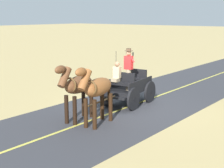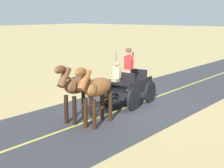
% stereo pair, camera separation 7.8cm
% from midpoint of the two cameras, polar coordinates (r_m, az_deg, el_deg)
% --- Properties ---
extents(ground_plane, '(200.00, 200.00, 0.00)m').
position_cam_midpoint_polar(ground_plane, '(14.57, 3.17, -3.73)').
color(ground_plane, tan).
extents(road_surface, '(5.31, 160.00, 0.01)m').
position_cam_midpoint_polar(road_surface, '(14.57, 3.17, -3.71)').
color(road_surface, '#38383D').
rests_on(road_surface, ground).
extents(road_centre_stripe, '(0.12, 160.00, 0.00)m').
position_cam_midpoint_polar(road_centre_stripe, '(14.57, 3.17, -3.69)').
color(road_centre_stripe, '#DBCC4C').
rests_on(road_centre_stripe, road_surface).
extents(horse_drawn_carriage, '(1.67, 4.52, 2.50)m').
position_cam_midpoint_polar(horse_drawn_carriage, '(14.59, 2.61, -0.40)').
color(horse_drawn_carriage, black).
rests_on(horse_drawn_carriage, ground).
extents(horse_near_side, '(0.79, 2.15, 2.21)m').
position_cam_midpoint_polar(horse_near_side, '(11.75, -2.82, -0.84)').
color(horse_near_side, brown).
rests_on(horse_near_side, ground).
extents(horse_off_side, '(0.80, 2.15, 2.21)m').
position_cam_midpoint_polar(horse_off_side, '(12.26, -6.14, -0.37)').
color(horse_off_side, brown).
rests_on(horse_off_side, ground).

